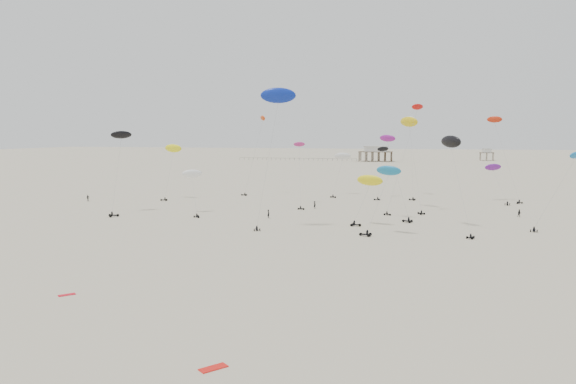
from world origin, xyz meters
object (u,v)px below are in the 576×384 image
(rig_0, at_px, (495,173))
(rig_9, at_px, (394,166))
(pavilion_main, at_px, (376,155))
(pavilion_small, at_px, (487,155))
(rig_4, at_px, (193,180))
(spectator_0, at_px, (268,218))

(rig_0, xyz_separation_m, rig_9, (-23.63, -39.23, 3.64))
(pavilion_main, relative_size, rig_9, 1.18)
(rig_9, bearing_deg, pavilion_small, 9.46)
(pavilion_small, xyz_separation_m, rig_0, (-18.12, -235.74, 3.96))
(pavilion_main, bearing_deg, rig_4, -93.76)
(pavilion_main, bearing_deg, rig_9, -83.42)
(rig_0, bearing_deg, pavilion_small, -88.50)
(rig_4, bearing_deg, rig_9, 131.65)
(pavilion_small, bearing_deg, rig_4, -107.32)
(spectator_0, bearing_deg, rig_4, 47.80)
(rig_0, relative_size, rig_4, 1.17)
(pavilion_small, relative_size, rig_0, 0.67)
(pavilion_small, bearing_deg, pavilion_main, -156.80)
(pavilion_main, height_order, spectator_0, pavilion_main)
(spectator_0, bearing_deg, rig_9, -111.86)
(rig_9, bearing_deg, rig_4, 109.76)
(rig_4, height_order, rig_9, rig_9)
(pavilion_small, relative_size, rig_4, 0.78)
(pavilion_main, height_order, pavilion_small, pavilion_main)
(rig_0, relative_size, spectator_0, 6.29)
(pavilion_small, xyz_separation_m, rig_9, (-41.75, -274.97, 7.60))
(pavilion_main, height_order, rig_4, rig_4)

